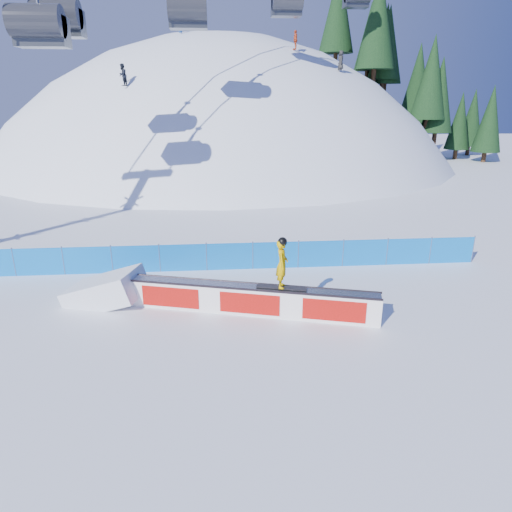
{
  "coord_description": "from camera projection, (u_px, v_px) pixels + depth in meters",
  "views": [
    {
      "loc": [
        -0.47,
        -14.16,
        7.09
      ],
      "look_at": [
        0.94,
        2.15,
        1.41
      ],
      "focal_mm": 32.0,
      "sensor_mm": 36.0,
      "label": 1
    }
  ],
  "objects": [
    {
      "name": "distant_skiers",
      "position": [
        225.0,
        46.0,
        40.94
      ],
      "size": [
        19.38,
        11.65,
        6.79
      ],
      "color": "black",
      "rests_on": "ground"
    },
    {
      "name": "treeline",
      "position": [
        415.0,
        73.0,
        51.83
      ],
      "size": [
        18.75,
        10.03,
        20.44
      ],
      "color": "#332014",
      "rests_on": "ground"
    },
    {
      "name": "safety_fence",
      "position": [
        230.0,
        256.0,
        19.73
      ],
      "size": [
        22.05,
        0.05,
        1.3
      ],
      "color": "blue",
      "rests_on": "ground"
    },
    {
      "name": "snow_hill",
      "position": [
        224.0,
        296.0,
        61.12
      ],
      "size": [
        64.0,
        64.0,
        64.0
      ],
      "color": "white",
      "rests_on": "ground"
    },
    {
      "name": "snow_ramp",
      "position": [
        107.0,
        301.0,
        16.84
      ],
      "size": [
        3.19,
        2.46,
        1.76
      ],
      "primitive_type": null,
      "rotation": [
        0.0,
        -0.31,
        -0.28
      ],
      "color": "white",
      "rests_on": "ground"
    },
    {
      "name": "ground",
      "position": [
        234.0,
        316.0,
        15.69
      ],
      "size": [
        160.0,
        160.0,
        0.0
      ],
      "primitive_type": "plane",
      "color": "white",
      "rests_on": "ground"
    },
    {
      "name": "rail_box",
      "position": [
        251.0,
        300.0,
        15.7
      ],
      "size": [
        8.55,
        2.96,
        1.05
      ],
      "rotation": [
        0.0,
        0.0,
        -0.28
      ],
      "color": "white",
      "rests_on": "ground"
    },
    {
      "name": "snowboarder",
      "position": [
        282.0,
        263.0,
        15.05
      ],
      "size": [
        1.72,
        0.76,
        1.78
      ],
      "rotation": [
        0.0,
        0.0,
        1.38
      ],
      "color": "black",
      "rests_on": "rail_box"
    }
  ]
}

